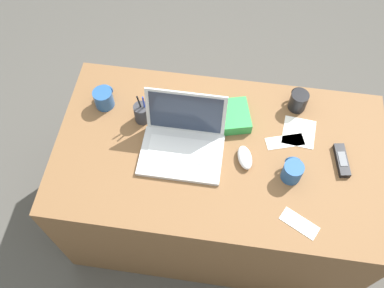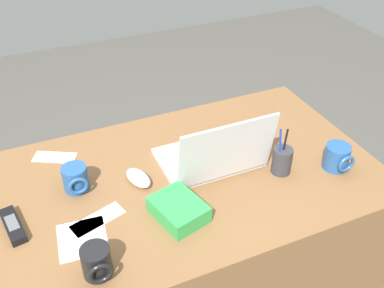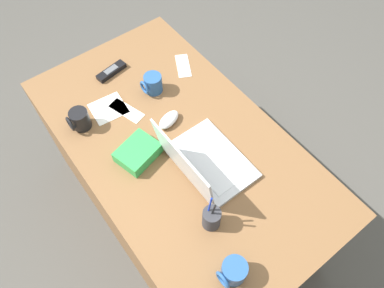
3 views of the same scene
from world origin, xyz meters
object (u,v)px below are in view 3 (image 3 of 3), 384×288
object	(u,v)px
computer_mouse	(169,120)
pen_holder	(211,218)
laptop	(203,162)
snack_bag	(138,153)
coffee_mug_tall	(79,120)
coffee_mug_white	(153,84)
coffee_mug_spare	(233,271)
cordless_phone	(111,71)

from	to	relation	value
computer_mouse	pen_holder	world-z (taller)	pen_holder
laptop	snack_bag	bearing A→B (deg)	40.51
laptop	coffee_mug_tall	xyz separation A→B (m)	(0.48, 0.29, -0.00)
coffee_mug_white	snack_bag	size ratio (longest dim) A/B	0.57
coffee_mug_spare	snack_bag	world-z (taller)	coffee_mug_spare
computer_mouse	pen_holder	xyz separation A→B (m)	(-0.47, 0.14, 0.03)
coffee_mug_spare	pen_holder	bearing A→B (deg)	-17.35
cordless_phone	coffee_mug_spare	bearing A→B (deg)	171.87
laptop	coffee_mug_white	distance (m)	0.47
coffee_mug_white	coffee_mug_tall	world-z (taller)	coffee_mug_tall
coffee_mug_spare	cordless_phone	bearing A→B (deg)	-8.13
coffee_mug_tall	snack_bag	world-z (taller)	coffee_mug_tall
coffee_mug_spare	cordless_phone	distance (m)	1.07
pen_holder	laptop	bearing A→B (deg)	-30.52
coffee_mug_white	cordless_phone	distance (m)	0.24
coffee_mug_tall	snack_bag	distance (m)	0.30
coffee_mug_white	coffee_mug_spare	bearing A→B (deg)	163.63
computer_mouse	pen_holder	distance (m)	0.49
snack_bag	pen_holder	bearing A→B (deg)	-172.06
coffee_mug_spare	pen_holder	world-z (taller)	pen_holder
coffee_mug_spare	cordless_phone	size ratio (longest dim) A/B	0.63
computer_mouse	snack_bag	bearing A→B (deg)	91.08
coffee_mug_spare	laptop	bearing A→B (deg)	-24.49
pen_holder	coffee_mug_spare	bearing A→B (deg)	162.65
laptop	pen_holder	distance (m)	0.23
snack_bag	coffee_mug_white	bearing A→B (deg)	-43.73
computer_mouse	coffee_mug_tall	world-z (taller)	coffee_mug_tall
computer_mouse	coffee_mug_tall	distance (m)	0.38
coffee_mug_white	coffee_mug_tall	distance (m)	0.36
coffee_mug_white	coffee_mug_spare	size ratio (longest dim) A/B	0.95
pen_holder	snack_bag	xyz separation A→B (m)	(0.40, 0.06, -0.02)
laptop	cordless_phone	xyz separation A→B (m)	(0.67, 0.02, -0.04)
pen_holder	computer_mouse	bearing A→B (deg)	-16.89
laptop	computer_mouse	distance (m)	0.27
laptop	coffee_mug_tall	bearing A→B (deg)	30.86
computer_mouse	cordless_phone	distance (m)	0.41
pen_holder	snack_bag	world-z (taller)	pen_holder
coffee_mug_tall	pen_holder	distance (m)	0.70
coffee_mug_white	snack_bag	xyz separation A→B (m)	(-0.26, 0.25, -0.02)
laptop	snack_bag	xyz separation A→B (m)	(0.20, 0.17, -0.02)
coffee_mug_spare	coffee_mug_white	bearing A→B (deg)	-16.37
cordless_phone	snack_bag	world-z (taller)	snack_bag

